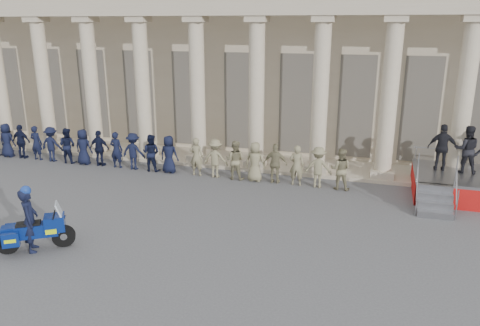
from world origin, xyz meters
name	(u,v)px	position (x,y,z in m)	size (l,w,h in m)	color
ground	(136,246)	(0.00, 0.00, 0.00)	(90.00, 90.00, 0.00)	#48484B
building	(266,52)	(0.00, 14.74, 4.52)	(40.00, 12.50, 9.00)	tan
officer_rank	(114,150)	(-4.60, 6.46, 0.79)	(20.16, 0.60, 1.58)	black
reviewing_stand	(475,161)	(9.57, 7.02, 1.34)	(4.17, 4.02, 2.56)	gray
motorcycle	(36,231)	(-2.51, -0.97, 0.57)	(1.78, 1.43, 1.32)	black
rider	(29,219)	(-2.60, -1.03, 0.93)	(0.72, 0.78, 1.89)	black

